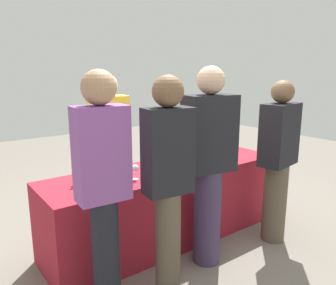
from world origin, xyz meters
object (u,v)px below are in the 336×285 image
(wine_bottle_1, at_px, (96,166))
(wine_glass_4, at_px, (210,154))
(wine_bottle_5, at_px, (226,140))
(wine_glass_3, at_px, (205,157))
(wine_bottle_0, at_px, (82,167))
(server_pouring, at_px, (109,146))
(wine_glass_2, at_px, (177,157))
(guest_2, at_px, (209,162))
(wine_bottle_3, at_px, (192,145))
(wine_glass_1, at_px, (159,162))
(wine_bottle_2, at_px, (181,151))
(wine_glass_0, at_px, (135,169))
(guest_3, at_px, (278,158))
(guest_1, at_px, (168,179))
(guest_0, at_px, (103,184))
(wine_bottle_4, at_px, (206,146))

(wine_bottle_1, height_order, wine_glass_4, wine_bottle_1)
(wine_bottle_5, height_order, wine_glass_3, wine_bottle_5)
(wine_bottle_0, distance_m, server_pouring, 0.71)
(wine_glass_2, bearing_deg, guest_2, -96.60)
(server_pouring, bearing_deg, guest_2, 114.02)
(wine_bottle_5, distance_m, wine_glass_4, 0.62)
(wine_glass_4, distance_m, guest_2, 0.58)
(wine_bottle_5, xyz_separation_m, server_pouring, (-1.29, 0.45, 0.02))
(wine_bottle_3, relative_size, wine_glass_1, 2.28)
(wine_bottle_2, height_order, wine_glass_0, wine_bottle_2)
(wine_bottle_0, relative_size, guest_3, 0.21)
(wine_glass_2, height_order, guest_2, guest_2)
(wine_bottle_1, height_order, guest_3, guest_3)
(wine_glass_4, relative_size, guest_1, 0.08)
(wine_bottle_0, relative_size, wine_bottle_1, 1.02)
(wine_glass_3, height_order, server_pouring, server_pouring)
(guest_0, bearing_deg, wine_glass_3, 21.44)
(wine_bottle_2, xyz_separation_m, wine_glass_1, (-0.42, -0.19, -0.00))
(wine_bottle_2, distance_m, wine_bottle_5, 0.73)
(wine_glass_0, height_order, guest_1, guest_1)
(wine_glass_4, height_order, guest_1, guest_1)
(wine_bottle_2, distance_m, guest_0, 1.40)
(guest_3, bearing_deg, wine_glass_0, 147.50)
(guest_0, height_order, guest_3, guest_0)
(wine_bottle_2, height_order, wine_glass_3, wine_bottle_2)
(wine_bottle_3, xyz_separation_m, wine_glass_3, (-0.14, -0.36, -0.03))
(guest_0, bearing_deg, wine_bottle_1, 73.20)
(wine_bottle_1, relative_size, guest_1, 0.20)
(wine_bottle_3, height_order, wine_glass_4, wine_bottle_3)
(wine_bottle_2, height_order, wine_bottle_4, wine_bottle_4)
(wine_glass_1, bearing_deg, guest_1, -119.50)
(wine_glass_1, xyz_separation_m, guest_3, (1.01, -0.57, 0.00))
(wine_bottle_4, xyz_separation_m, wine_glass_4, (-0.17, -0.24, -0.02))
(wine_bottle_0, distance_m, guest_3, 1.83)
(wine_bottle_5, xyz_separation_m, guest_2, (-0.95, -0.71, 0.06))
(wine_bottle_0, relative_size, wine_bottle_3, 1.01)
(wine_glass_4, bearing_deg, wine_bottle_2, 127.61)
(wine_bottle_0, distance_m, guest_0, 0.72)
(wine_glass_0, relative_size, wine_glass_4, 1.02)
(wine_bottle_1, distance_m, wine_glass_1, 0.57)
(wine_glass_0, xyz_separation_m, guest_2, (0.47, -0.43, 0.08))
(wine_glass_3, bearing_deg, guest_0, -162.49)
(wine_glass_1, height_order, server_pouring, server_pouring)
(guest_2, bearing_deg, wine_bottle_1, 150.66)
(wine_bottle_0, height_order, guest_2, guest_2)
(wine_glass_0, bearing_deg, guest_3, -22.91)
(wine_glass_0, height_order, guest_3, guest_3)
(guest_1, bearing_deg, wine_bottle_3, 49.34)
(wine_glass_3, bearing_deg, wine_bottle_0, 165.47)
(guest_2, bearing_deg, guest_1, -153.88)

